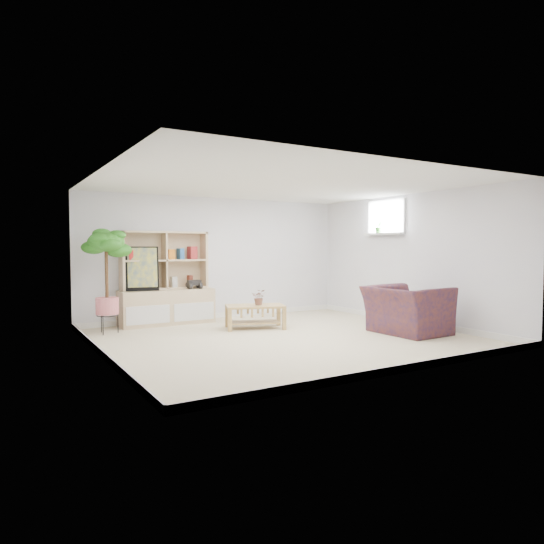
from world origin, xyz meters
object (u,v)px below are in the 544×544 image
storage_unit (167,278)px  floor_tree (107,281)px  armchair (407,307)px  coffee_table (255,317)px

storage_unit → floor_tree: size_ratio=0.98×
storage_unit → armchair: 4.29m
coffee_table → storage_unit: bearing=153.2°
storage_unit → coffee_table: storage_unit is taller
armchair → floor_tree: bearing=57.8°
coffee_table → armchair: bearing=-22.1°
storage_unit → floor_tree: bearing=-159.3°
armchair → coffee_table: bearing=46.6°
coffee_table → armchair: 2.58m
storage_unit → coffee_table: bearing=-46.5°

